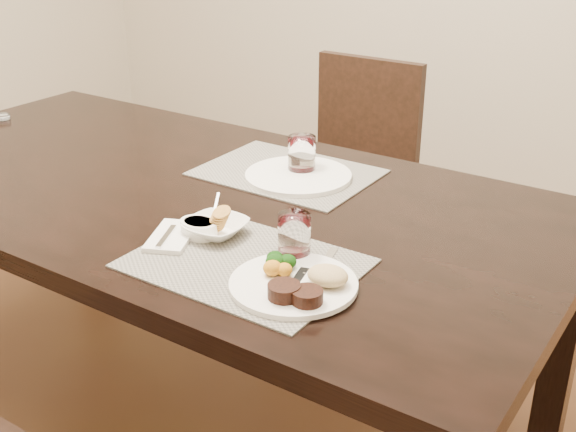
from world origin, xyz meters
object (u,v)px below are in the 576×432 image
Objects in this scene: chair_far at (353,169)px; dinner_plate at (298,282)px; steak_knife at (305,276)px; far_plate at (298,176)px; wine_glass_near at (294,238)px; cracker_bowl at (216,227)px.

chair_far is 1.36m from dinner_plate.
steak_knife is 0.54m from far_plate.
wine_glass_near is 0.45m from far_plate.
dinner_plate reaches higher than far_plate.
dinner_plate is 1.15× the size of steak_knife.
dinner_plate is at bearing -89.04° from steak_knife.
wine_glass_near is (-0.08, 0.11, 0.03)m from dinner_plate.
chair_far is at bearing 107.37° from far_plate.
dinner_plate is 0.30m from cracker_bowl.
steak_knife is 2.30× the size of wine_glass_near.
chair_far is 3.16× the size of far_plate.
cracker_bowl is at bearing -177.27° from wine_glass_near.
far_plate is (-0.32, 0.49, -0.01)m from dinner_plate.
wine_glass_near reaches higher than dinner_plate.
wine_glass_near reaches higher than steak_knife.
cracker_bowl is 1.48× the size of wine_glass_near.
wine_glass_near is at bearing -67.21° from chair_far.
dinner_plate reaches higher than steak_knife.
dinner_plate is at bearing -65.86° from chair_far.
dinner_plate is 0.59m from far_plate.
wine_glass_near reaches higher than far_plate.
chair_far is 1.32m from steak_knife.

